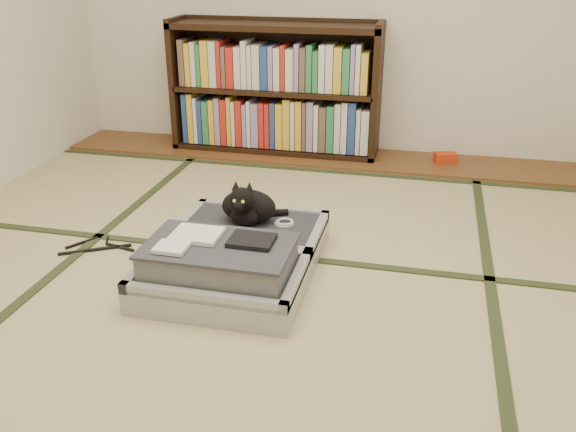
# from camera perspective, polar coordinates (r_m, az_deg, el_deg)

# --- Properties ---
(floor) EXTENTS (4.50, 4.50, 0.00)m
(floor) POSITION_cam_1_polar(r_m,az_deg,el_deg) (2.71, -2.76, -7.67)
(floor) COLOR tan
(floor) RESTS_ON ground
(wood_strip) EXTENTS (4.00, 0.50, 0.02)m
(wood_strip) POSITION_cam_1_polar(r_m,az_deg,el_deg) (4.49, 4.25, 5.53)
(wood_strip) COLOR brown
(wood_strip) RESTS_ON ground
(red_item) EXTENTS (0.17, 0.13, 0.07)m
(red_item) POSITION_cam_1_polar(r_m,az_deg,el_deg) (4.46, 14.50, 5.30)
(red_item) COLOR red
(red_item) RESTS_ON wood_strip
(tatami_borders) EXTENTS (4.00, 4.50, 0.01)m
(tatami_borders) POSITION_cam_1_polar(r_m,az_deg,el_deg) (3.12, -0.29, -3.01)
(tatami_borders) COLOR #2D381E
(tatami_borders) RESTS_ON ground
(bookcase) EXTENTS (1.52, 0.35, 0.98)m
(bookcase) POSITION_cam_1_polar(r_m,az_deg,el_deg) (4.53, -1.22, 11.53)
(bookcase) COLOR black
(bookcase) RESTS_ON wood_strip
(suitcase) EXTENTS (0.72, 0.95, 0.28)m
(suitcase) POSITION_cam_1_polar(r_m,az_deg,el_deg) (2.84, -5.10, -3.88)
(suitcase) COLOR #A6A7AB
(suitcase) RESTS_ON floor
(cat) EXTENTS (0.32, 0.32, 0.26)m
(cat) POSITION_cam_1_polar(r_m,az_deg,el_deg) (3.04, -3.80, 0.89)
(cat) COLOR black
(cat) RESTS_ON suitcase
(cable_coil) EXTENTS (0.10, 0.10, 0.02)m
(cable_coil) POSITION_cam_1_polar(r_m,az_deg,el_deg) (3.06, -0.33, -0.62)
(cable_coil) COLOR white
(cable_coil) RESTS_ON suitcase
(hanger) EXTENTS (0.36, 0.26, 0.01)m
(hanger) POSITION_cam_1_polar(r_m,az_deg,el_deg) (3.27, -17.34, -2.78)
(hanger) COLOR black
(hanger) RESTS_ON floor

